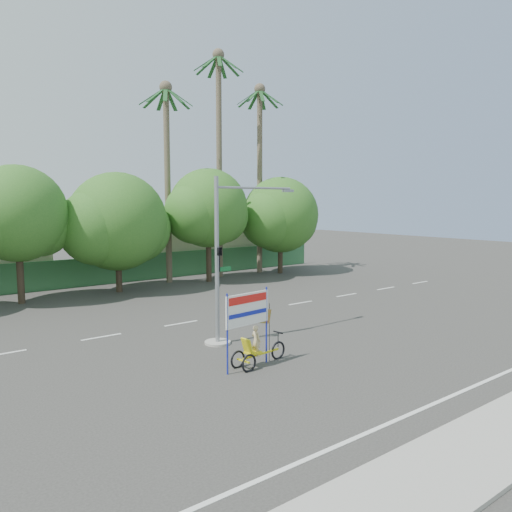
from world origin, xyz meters
TOP-DOWN VIEW (x-y plane):
  - ground at (0.00, 0.00)m, footprint 120.00×120.00m
  - fence at (0.00, 21.50)m, footprint 38.00×0.08m
  - building_right at (8.00, 26.00)m, footprint 14.00×8.00m
  - tree_left at (-7.05, 18.00)m, footprint 6.66×5.60m
  - tree_center at (-1.05, 18.00)m, footprint 7.62×6.40m
  - tree_right at (5.95, 18.00)m, footprint 6.90×5.80m
  - tree_far_right at (12.95, 18.00)m, footprint 7.38×6.20m
  - palm_tall at (8.00, 19.50)m, footprint 3.73×3.79m
  - palm_mid at (12.00, 19.50)m, footprint 3.73×3.79m
  - palm_short at (3.50, 19.50)m, footprint 3.73×3.79m
  - traffic_signal at (-2.20, 3.98)m, footprint 4.72×1.10m
  - trike_billboard at (-3.08, 0.78)m, footprint 2.94×0.79m

SIDE VIEW (x-z plane):
  - ground at x=0.00m, z-range 0.00..0.00m
  - fence at x=0.00m, z-range 0.00..2.00m
  - trike_billboard at x=-3.08m, z-range -0.28..2.61m
  - building_right at x=8.00m, z-range 0.00..3.60m
  - traffic_signal at x=-2.20m, z-range -0.58..6.42m
  - tree_center at x=-1.05m, z-range 0.54..8.39m
  - tree_far_right at x=12.95m, z-range 0.68..8.61m
  - tree_left at x=-7.05m, z-range 1.02..9.09m
  - tree_right at x=5.95m, z-range 1.06..9.42m
  - palm_short at x=3.50m, z-range 1.64..16.09m
  - palm_mid at x=12.00m, z-range 1.67..17.12m
  - palm_tall at x=8.00m, z-range 1.74..19.19m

